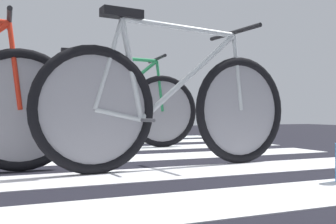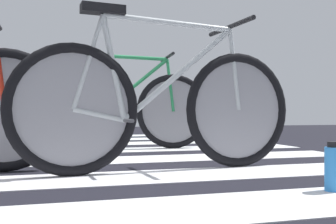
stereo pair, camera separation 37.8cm
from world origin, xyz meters
name	(u,v)px [view 2 (the right image)]	position (x,y,z in m)	size (l,w,h in m)	color
ground	(2,164)	(0.00, 0.00, 0.01)	(18.00, 14.00, 0.02)	black
bicycle_1_of_3	(162,105)	(0.95, -0.69, 0.41)	(1.73, 0.52, 0.93)	black
bicycle_3_of_3	(120,108)	(0.92, 0.76, 0.41)	(1.74, 0.52, 0.93)	black
water_bottle	(334,168)	(1.51, -1.46, 0.12)	(0.07, 0.07, 0.22)	#3188DD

